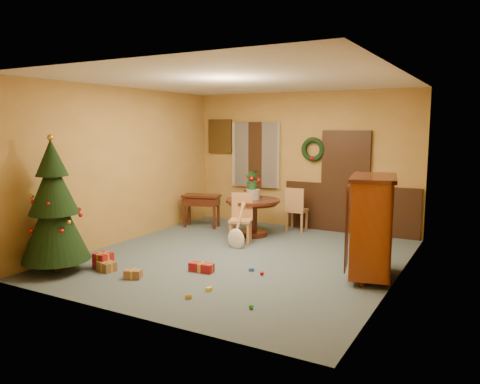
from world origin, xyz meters
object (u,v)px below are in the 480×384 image
Objects in this scene: writing_desk at (201,203)px; sideboard at (372,224)px; dining_table at (253,210)px; chair_near at (241,216)px; christmas_tree at (54,208)px.

writing_desk is 0.59× the size of sideboard.
chair_near is at bearing -84.16° from dining_table.
christmas_tree is at bearing -113.18° from dining_table.
chair_near is at bearing -28.68° from writing_desk.
writing_desk is (-1.42, 0.78, 0.04)m from chair_near.
chair_near is 0.45× the size of christmas_tree.
dining_table is 0.72× the size of sideboard.
dining_table is 1.24× the size of writing_desk.
chair_near is at bearing 61.84° from christmas_tree.
writing_desk is 4.41m from sideboard.
christmas_tree reaches higher than dining_table.
dining_table is 1.37m from writing_desk.
christmas_tree is 1.39× the size of sideboard.
dining_table is 1.16× the size of chair_near.
dining_table is 0.59m from chair_near.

